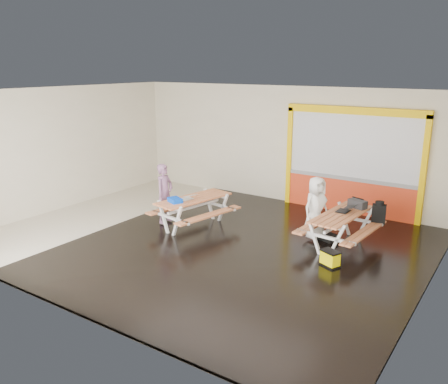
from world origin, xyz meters
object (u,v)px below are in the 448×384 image
Objects in this scene: picnic_table_left at (194,205)px; blue_pouch at (175,200)px; laptop_left at (187,198)px; fluke_bag at (330,259)px; backpack at (379,212)px; laptop_right at (345,210)px; dark_case at (328,237)px; toolbox at (358,204)px; person_left at (165,193)px; picnic_table_right at (341,221)px; person_right at (316,207)px.

blue_pouch is (-0.15, -0.56, 0.25)m from picnic_table_left.
picnic_table_left is 5.20× the size of laptop_left.
backpack is at bearing 79.50° from fluke_bag.
laptop_right reaches higher than dark_case.
blue_pouch is at bearing -105.04° from picnic_table_left.
picnic_table_left is 3.85m from fluke_bag.
laptop_right reaches higher than laptop_left.
toolbox is at bearing 28.04° from blue_pouch.
person_left reaches higher than dark_case.
person_left is at bearing -164.50° from laptop_right.
laptop_left is 0.96× the size of fluke_bag.
picnic_table_right is 0.71m from toolbox.
picnic_table_left is 4.32× the size of backpack.
toolbox is (3.72, 1.50, 0.29)m from picnic_table_left.
laptop_right is (4.40, 1.22, 0.01)m from person_left.
picnic_table_right is 0.30m from laptop_right.
backpack is at bearing -36.77° from person_right.
blue_pouch is (0.65, -0.37, 0.02)m from person_left.
laptop_right is 1.13× the size of blue_pouch.
person_left reaches higher than laptop_right.
toolbox is (0.79, 0.60, 0.06)m from person_right.
person_right is at bearing 25.34° from blue_pouch.
blue_pouch reaches higher than fluke_bag.
person_left is 5.33m from backpack.
picnic_table_left is 6.34× the size of blue_pouch.
person_left reaches higher than fluke_bag.
person_left is 3.83× the size of dark_case.
laptop_right reaches higher than picnic_table_left.
laptop_left is at bearing -155.80° from backpack.
person_left is at bearing -159.64° from backpack.
laptop_left reaches higher than picnic_table_right.
person_right is at bearing 177.39° from picnic_table_right.
blue_pouch is (-3.75, -1.59, 0.00)m from laptop_right.
person_right is at bearing -168.68° from laptop_right.
laptop_left is at bearing 69.07° from blue_pouch.
laptop_left is at bearing -160.80° from laptop_right.
backpack is (0.47, 0.16, -0.18)m from toolbox.
fluke_bag is (3.84, -0.13, -0.66)m from laptop_left.
backpack is at bearing 24.20° from laptop_left.
toolbox reaches higher than blue_pouch.
picnic_table_right is 4.55× the size of toolbox.
picnic_table_left is at bearing -164.00° from laptop_right.
person_right is at bearing 125.05° from fluke_bag.
fluke_bag is at bearing -66.98° from dark_case.
laptop_right reaches higher than picnic_table_right.
person_right reaches higher than toolbox.
backpack reaches higher than blue_pouch.
picnic_table_right is 5.30× the size of dark_case.
person_right is 3.41m from blue_pouch.
laptop_left reaches higher than fluke_bag.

